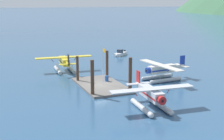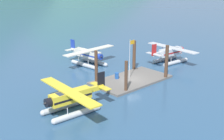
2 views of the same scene
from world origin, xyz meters
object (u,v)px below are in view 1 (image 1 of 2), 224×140
at_px(seaplane_yellow_port_aft, 64,63).
at_px(seaplane_silver_stbd_fwd, 151,97).
at_px(seaplane_cream_bow_centre, 162,71).
at_px(boat_white_open_west, 120,54).
at_px(flagpole, 103,61).
at_px(fuel_drum, 107,79).

bearing_deg(seaplane_yellow_port_aft, seaplane_silver_stbd_fwd, 10.83).
xyz_separation_m(seaplane_cream_bow_centre, seaplane_yellow_port_aft, (-12.81, -13.07, 0.00)).
height_order(seaplane_silver_stbd_fwd, boat_white_open_west, seaplane_silver_stbd_fwd).
distance_m(flagpole, seaplane_silver_stbd_fwd, 12.22).
distance_m(flagpole, fuel_drum, 3.68).
distance_m(fuel_drum, seaplane_silver_stbd_fwd, 13.46).
bearing_deg(seaplane_yellow_port_aft, fuel_drum, 20.87).
distance_m(seaplane_cream_bow_centre, boat_white_open_west, 24.71).
height_order(flagpole, seaplane_cream_bow_centre, flagpole).
xyz_separation_m(seaplane_cream_bow_centre, boat_white_open_west, (-24.44, 3.45, -1.09)).
height_order(seaplane_cream_bow_centre, boat_white_open_west, seaplane_cream_bow_centre).
bearing_deg(flagpole, seaplane_yellow_port_aft, -166.38).
xyz_separation_m(flagpole, seaplane_cream_bow_centre, (0.37, 10.06, -2.31)).
height_order(fuel_drum, seaplane_silver_stbd_fwd, seaplane_silver_stbd_fwd).
xyz_separation_m(flagpole, boat_white_open_west, (-24.07, 13.50, -3.39)).
xyz_separation_m(flagpole, seaplane_yellow_port_aft, (-12.44, -3.01, -2.31)).
relative_size(flagpole, fuel_drum, 6.51).
distance_m(flagpole, seaplane_cream_bow_centre, 10.32).
relative_size(seaplane_yellow_port_aft, boat_white_open_west, 2.50).
bearing_deg(fuel_drum, seaplane_silver_stbd_fwd, 2.12).
xyz_separation_m(fuel_drum, seaplane_yellow_port_aft, (-10.90, -4.16, 0.84)).
xyz_separation_m(fuel_drum, seaplane_cream_bow_centre, (1.91, 8.91, 0.84)).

